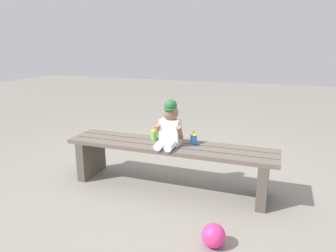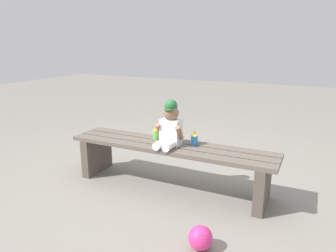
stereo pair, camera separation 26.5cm
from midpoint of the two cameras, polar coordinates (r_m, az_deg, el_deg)
The scene contains 6 objects.
ground_plane at distance 2.91m, azimuth 2.97°, elevation -11.07°, with size 16.00×16.00×0.00m, color gray.
park_bench at distance 2.79m, azimuth 3.05°, elevation -5.70°, with size 1.87×0.39×0.41m.
child_figure at distance 2.67m, azimuth 3.21°, elevation 0.00°, with size 0.23×0.27×0.40m.
sippy_cup_left at distance 2.88m, azimuth 0.46°, elevation -1.32°, with size 0.06×0.06×0.12m.
sippy_cup_right at distance 2.75m, azimuth 7.64°, elevation -2.28°, with size 0.06×0.06×0.12m.
toy_ball at distance 2.12m, azimuth 9.76°, elevation -19.64°, with size 0.16×0.16×0.16m, color #E5337F.
Camera 2 is at (1.13, -2.36, 1.27)m, focal length 33.28 mm.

